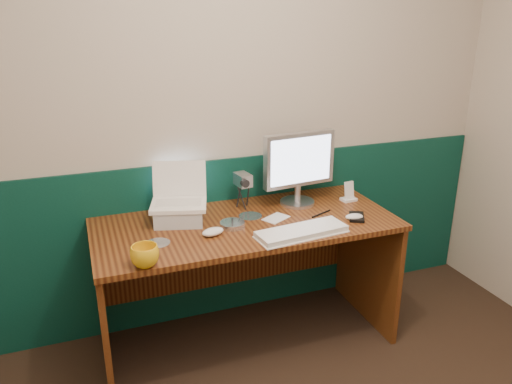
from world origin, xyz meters
name	(u,v)px	position (x,y,z in m)	size (l,w,h in m)	color
back_wall	(221,116)	(0.00, 1.75, 1.25)	(3.50, 0.04, 2.50)	#BBAE9E
wainscot	(224,238)	(0.00, 1.74, 0.50)	(3.48, 0.02, 1.00)	#073029
desk	(247,284)	(0.02, 1.38, 0.38)	(1.60, 0.70, 0.75)	#3D1A0B
laptop_riser	(179,214)	(-0.32, 1.50, 0.79)	(0.25, 0.21, 0.09)	silver
laptop	(178,185)	(-0.32, 1.50, 0.96)	(0.29, 0.22, 0.24)	white
monitor	(298,168)	(0.39, 1.53, 0.97)	(0.43, 0.12, 0.43)	silver
keyboard	(302,232)	(0.23, 1.13, 0.76)	(0.46, 0.15, 0.03)	white
mouse_right	(354,217)	(0.57, 1.21, 0.77)	(0.10, 0.06, 0.03)	white
mouse_left	(213,232)	(-0.19, 1.28, 0.77)	(0.12, 0.07, 0.04)	white
mug	(145,256)	(-0.56, 1.07, 0.80)	(0.13, 0.13, 0.10)	yellow
camcorder	(243,190)	(0.07, 1.58, 0.86)	(0.10, 0.14, 0.21)	#A5A5A9
cd_spindle	(232,224)	(-0.07, 1.34, 0.76)	(0.13, 0.13, 0.03)	silver
cd_loose_a	(158,243)	(-0.47, 1.28, 0.75)	(0.12, 0.12, 0.00)	#B2BBC3
cd_loose_b	(250,216)	(0.06, 1.45, 0.75)	(0.13, 0.13, 0.00)	silver
pen	(321,214)	(0.44, 1.33, 0.75)	(0.01, 0.01, 0.15)	black
papers	(276,218)	(0.18, 1.37, 0.75)	(0.14, 0.09, 0.00)	white
dock	(348,199)	(0.69, 1.47, 0.76)	(0.09, 0.06, 0.02)	white
music_player	(349,190)	(0.69, 1.47, 0.82)	(0.06, 0.01, 0.10)	white
pda	(357,217)	(0.60, 1.22, 0.76)	(0.08, 0.13, 0.02)	black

